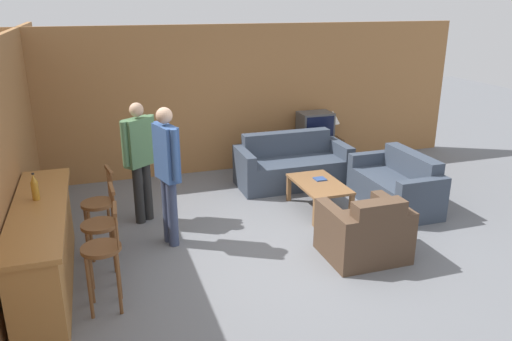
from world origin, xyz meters
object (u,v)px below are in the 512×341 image
book_on_table (320,179)px  person_by_window (140,156)px  couch_far (292,166)px  loveseat_right (396,186)px  bar_chair_mid (102,232)px  coffee_table (319,187)px  tv_unit (314,153)px  tv (315,126)px  bottle (35,188)px  armchair_near (365,233)px  bar_chair_near (103,256)px  bar_chair_far (100,210)px  table_lamp (333,118)px  person_by_counter (167,168)px

book_on_table → person_by_window: (-2.58, 0.32, 0.51)m
couch_far → loveseat_right: couch_far is taller
bar_chair_mid → coffee_table: (3.10, 1.05, -0.22)m
tv_unit → tv: size_ratio=1.68×
tv → person_by_window: person_by_window is taller
book_on_table → bottle: bearing=-166.2°
armchair_near → tv_unit: 3.56m
armchair_near → loveseat_right: (1.28, 1.28, -0.01)m
armchair_near → coffee_table: bearing=86.9°
coffee_table → bar_chair_near: bearing=-152.5°
bar_chair_far → couch_far: size_ratio=0.59×
coffee_table → tv_unit: 2.13m
bar_chair_mid → tv_unit: size_ratio=1.08×
couch_far → table_lamp: (1.12, 0.78, 0.59)m
coffee_table → bottle: size_ratio=3.54×
bar_chair_mid → loveseat_right: (4.30, 0.86, -0.29)m
tv → bottle: bearing=-148.7°
coffee_table → person_by_counter: (-2.26, -0.37, 0.64)m
book_on_table → bar_chair_near: bearing=-151.3°
bar_chair_mid → person_by_counter: (0.84, 0.68, 0.42)m
bar_chair_near → armchair_near: bar_chair_near is taller
loveseat_right → person_by_counter: (-3.45, -0.18, 0.71)m
tv_unit → table_lamp: (0.35, -0.00, 0.64)m
bar_chair_mid → tv_unit: bearing=37.6°
bar_chair_far → person_by_window: 1.11m
bar_chair_far → tv_unit: (3.92, 2.38, -0.34)m
tv → person_by_counter: size_ratio=0.34×
person_by_window → book_on_table: bearing=-7.1°
bottle → person_by_window: person_by_window is taller
loveseat_right → person_by_window: size_ratio=0.89×
bar_chair_mid → tv: bar_chair_mid is taller
bar_chair_near → loveseat_right: bar_chair_near is taller
bar_chair_near → person_by_counter: size_ratio=0.62×
armchair_near → tv_unit: armchair_near is taller
tv_unit → book_on_table: (-0.75, -1.84, 0.19)m
bar_chair_mid → armchair_near: size_ratio=1.17×
bar_chair_near → tv_unit: bearing=42.4°
armchair_near → table_lamp: bearing=70.0°
loveseat_right → coffee_table: bearing=170.8°
tv_unit → bottle: 5.39m
armchair_near → book_on_table: 1.61m
bar_chair_mid → coffee_table: bar_chair_mid is taller
book_on_table → table_lamp: 2.20m
tv_unit → person_by_counter: bearing=-142.8°
table_lamp → bar_chair_far: bearing=-150.9°
loveseat_right → table_lamp: bearing=90.7°
bar_chair_mid → couch_far: bearing=35.4°
loveseat_right → bottle: bottle is taller
coffee_table → person_by_window: 2.61m
bar_chair_far → bottle: 0.89m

